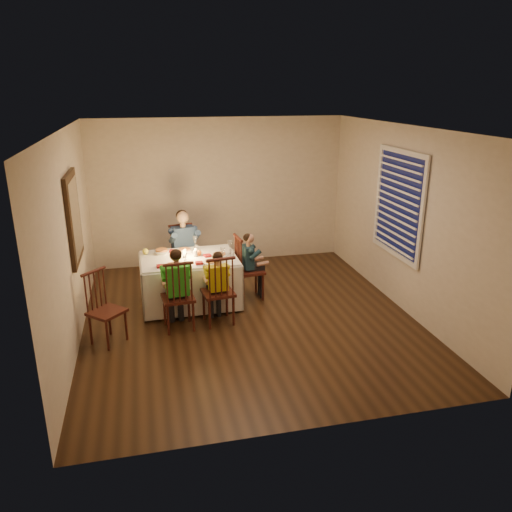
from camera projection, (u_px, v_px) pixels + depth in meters
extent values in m
plane|color=black|center=(249.00, 317.00, 7.04)|extent=(5.00, 5.00, 0.00)
cube|color=beige|center=(70.00, 240.00, 6.14)|extent=(0.02, 5.00, 2.60)
cube|color=beige|center=(403.00, 219.00, 7.10)|extent=(0.02, 5.00, 2.60)
cube|color=beige|center=(219.00, 192.00, 8.93)|extent=(4.50, 0.02, 2.60)
plane|color=white|center=(248.00, 128.00, 6.20)|extent=(5.00, 5.00, 0.00)
cube|color=silver|center=(189.00, 259.00, 7.26)|extent=(1.39, 1.01, 0.04)
cube|color=silver|center=(186.00, 269.00, 7.83)|extent=(1.41, 0.05, 0.67)
cube|color=silver|center=(194.00, 294.00, 6.91)|extent=(1.41, 0.05, 0.67)
cube|color=silver|center=(236.00, 276.00, 7.53)|extent=(0.05, 1.02, 0.67)
cube|color=silver|center=(142.00, 285.00, 7.21)|extent=(0.05, 1.02, 0.67)
cylinder|color=white|center=(185.00, 250.00, 7.53)|extent=(0.27, 0.27, 0.02)
cylinder|color=white|center=(174.00, 265.00, 6.89)|extent=(0.27, 0.27, 0.02)
cylinder|color=white|center=(212.00, 262.00, 7.02)|extent=(0.27, 0.27, 0.02)
cylinder|color=white|center=(220.00, 255.00, 7.33)|extent=(0.27, 0.27, 0.02)
cylinder|color=silver|center=(185.00, 254.00, 7.22)|extent=(0.06, 0.06, 0.10)
cylinder|color=silver|center=(196.00, 253.00, 7.26)|extent=(0.06, 0.06, 0.10)
sphere|color=#FAF241|center=(145.00, 251.00, 7.37)|extent=(0.09, 0.09, 0.09)
sphere|color=orange|center=(199.00, 253.00, 7.32)|extent=(0.08, 0.08, 0.08)
imported|color=white|center=(162.00, 252.00, 7.40)|extent=(0.26, 0.26, 0.06)
cube|color=black|center=(74.00, 218.00, 6.36)|extent=(0.05, 0.95, 1.15)
cube|color=white|center=(76.00, 218.00, 6.37)|extent=(0.01, 0.78, 0.98)
cube|color=#0D1034|center=(399.00, 204.00, 7.12)|extent=(0.01, 1.20, 1.40)
cube|color=white|center=(398.00, 204.00, 7.12)|extent=(0.03, 1.34, 1.54)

